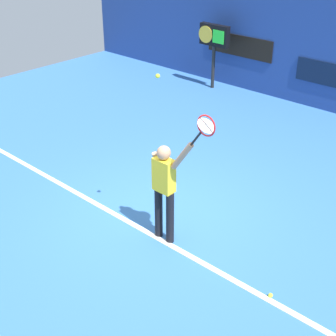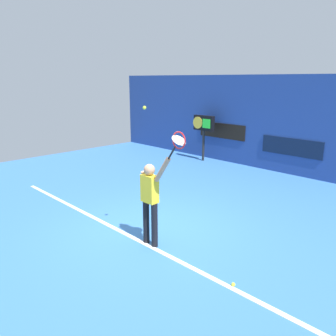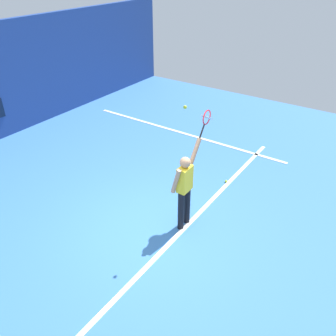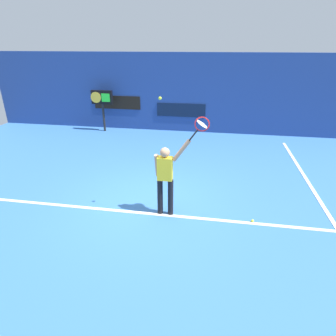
{
  "view_description": "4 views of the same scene",
  "coord_description": "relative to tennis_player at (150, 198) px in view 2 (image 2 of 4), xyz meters",
  "views": [
    {
      "loc": [
        5.06,
        -5.37,
        4.92
      ],
      "look_at": [
        0.23,
        -0.07,
        1.04
      ],
      "focal_mm": 53.02,
      "sensor_mm": 36.0,
      "label": 1
    },
    {
      "loc": [
        5.34,
        -4.7,
        3.28
      ],
      "look_at": [
        0.54,
        -0.01,
        1.53
      ],
      "focal_mm": 36.6,
      "sensor_mm": 36.0,
      "label": 2
    },
    {
      "loc": [
        -4.61,
        -3.6,
        5.09
      ],
      "look_at": [
        0.43,
        -0.15,
        1.38
      ],
      "focal_mm": 38.08,
      "sensor_mm": 36.0,
      "label": 3
    },
    {
      "loc": [
        1.57,
        -6.26,
        3.79
      ],
      "look_at": [
        0.59,
        -0.48,
        1.21
      ],
      "focal_mm": 30.44,
      "sensor_mm": 36.0,
      "label": 4
    }
  ],
  "objects": [
    {
      "name": "sponsor_banner_portside",
      "position": [
        -3.54,
        7.01,
        0.23
      ],
      "size": [
        2.2,
        0.03,
        0.6
      ],
      "primitive_type": "cube",
      "color": "black"
    },
    {
      "name": "sponsor_banner_center",
      "position": [
        -0.54,
        7.01,
        -0.02
      ],
      "size": [
        2.2,
        0.03,
        0.6
      ],
      "primitive_type": "cube",
      "color": "#0C1933"
    },
    {
      "name": "ground_plane",
      "position": [
        -0.54,
        0.49,
        -1.01
      ],
      "size": [
        18.0,
        18.0,
        0.0
      ],
      "primitive_type": "plane",
      "color": "#3870B2"
    },
    {
      "name": "spare_ball",
      "position": [
        2.04,
        -0.02,
        -0.97
      ],
      "size": [
        0.07,
        0.07,
        0.07
      ],
      "primitive_type": "sphere",
      "color": "#CCE033",
      "rests_on": "ground_plane"
    },
    {
      "name": "back_wall",
      "position": [
        -0.54,
        7.13,
        0.71
      ],
      "size": [
        18.0,
        0.2,
        3.43
      ],
      "primitive_type": "cube",
      "color": "navy",
      "rests_on": "ground_plane"
    },
    {
      "name": "tennis_player",
      "position": [
        0.0,
        0.0,
        0.0
      ],
      "size": [
        0.81,
        0.31,
        1.91
      ],
      "color": "black",
      "rests_on": "ground_plane"
    },
    {
      "name": "tennis_ball",
      "position": [
        -0.1,
        -0.02,
        1.75
      ],
      "size": [
        0.07,
        0.07,
        0.07
      ],
      "primitive_type": "sphere",
      "color": "#CCE033"
    },
    {
      "name": "court_baseline",
      "position": [
        -0.54,
        -0.09,
        -1.0
      ],
      "size": [
        10.0,
        0.1,
        0.01
      ],
      "primitive_type": "cube",
      "color": "white",
      "rests_on": "ground_plane"
    },
    {
      "name": "tennis_racket",
      "position": [
        0.75,
        -0.0,
        1.22
      ],
      "size": [
        0.49,
        0.27,
        0.59
      ],
      "color": "black"
    },
    {
      "name": "scoreboard_clock",
      "position": [
        -4.05,
        6.47,
        0.45
      ],
      "size": [
        0.96,
        0.2,
        1.85
      ],
      "color": "black",
      "rests_on": "ground_plane"
    }
  ]
}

